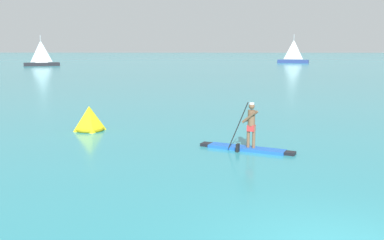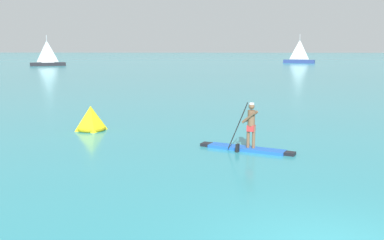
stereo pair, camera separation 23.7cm
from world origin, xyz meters
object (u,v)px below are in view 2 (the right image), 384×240
object	(u,v)px
race_marker_buoy	(91,120)
paddleboarder_mid_center	(247,141)
sailboat_right_horizon	(299,60)
sailboat_left_horizon	(48,62)

from	to	relation	value
race_marker_buoy	paddleboarder_mid_center	bearing A→B (deg)	-27.87
sailboat_right_horizon	sailboat_left_horizon	bearing A→B (deg)	-145.60
race_marker_buoy	sailboat_left_horizon	distance (m)	65.57
sailboat_right_horizon	race_marker_buoy	bearing A→B (deg)	-89.68
paddleboarder_mid_center	sailboat_right_horizon	distance (m)	80.45
paddleboarder_mid_center	sailboat_right_horizon	xyz separation A→B (m)	(17.24, 78.58, 0.33)
race_marker_buoy	sailboat_left_horizon	xyz separation A→B (m)	(-24.66, 60.76, 0.13)
paddleboarder_mid_center	race_marker_buoy	xyz separation A→B (m)	(-6.56, 3.47, 0.11)
paddleboarder_mid_center	race_marker_buoy	distance (m)	7.42
race_marker_buoy	sailboat_left_horizon	size ratio (longest dim) A/B	0.21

